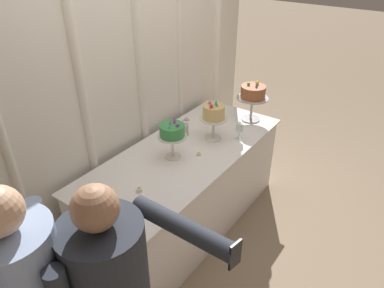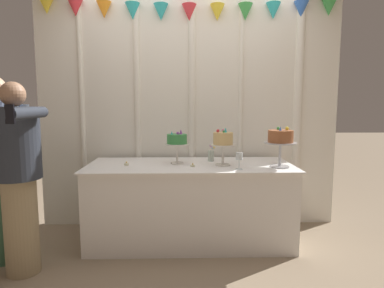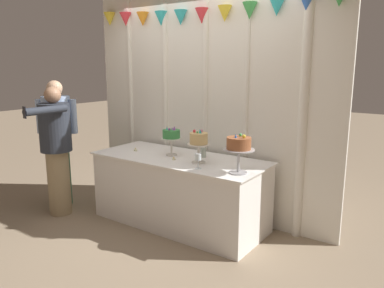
# 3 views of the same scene
# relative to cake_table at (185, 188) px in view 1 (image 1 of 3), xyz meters

# --- Properties ---
(ground_plane) EXTENTS (24.00, 24.00, 0.00)m
(ground_plane) POSITION_rel_cake_table_xyz_m (0.00, -0.10, -0.39)
(ground_plane) COLOR gray
(draped_curtain) EXTENTS (3.30, 0.16, 2.79)m
(draped_curtain) POSITION_rel_cake_table_xyz_m (0.03, 0.49, 1.09)
(draped_curtain) COLOR white
(draped_curtain) RESTS_ON ground_plane
(cake_table) EXTENTS (2.00, 0.83, 0.78)m
(cake_table) POSITION_rel_cake_table_xyz_m (0.00, 0.00, 0.00)
(cake_table) COLOR white
(cake_table) RESTS_ON ground_plane
(cake_display_leftmost) EXTENTS (0.23, 0.23, 0.34)m
(cake_display_leftmost) POSITION_rel_cake_table_xyz_m (-0.13, 0.03, 0.62)
(cake_display_leftmost) COLOR silver
(cake_display_leftmost) RESTS_ON cake_table
(cake_display_center) EXTENTS (0.24, 0.24, 0.36)m
(cake_display_center) POSITION_rel_cake_table_xyz_m (0.31, -0.07, 0.63)
(cake_display_center) COLOR silver
(cake_display_center) RESTS_ON cake_table
(cake_display_rightmost) EXTENTS (0.30, 0.30, 0.38)m
(cake_display_rightmost) POSITION_rel_cake_table_xyz_m (0.84, -0.17, 0.66)
(cake_display_rightmost) COLOR #B2B2B7
(cake_display_rightmost) RESTS_ON cake_table
(wine_glass) EXTENTS (0.06, 0.06, 0.15)m
(wine_glass) POSITION_rel_cake_table_xyz_m (0.44, -0.26, 0.50)
(wine_glass) COLOR silver
(wine_glass) RESTS_ON cake_table
(flower_vase) EXTENTS (0.07, 0.07, 0.18)m
(flower_vase) POSITION_rel_cake_table_xyz_m (0.22, 0.16, 0.46)
(flower_vase) COLOR #B2C1B2
(flower_vase) RESTS_ON cake_table
(tealight_far_left) EXTENTS (0.04, 0.04, 0.04)m
(tealight_far_left) POSITION_rel_cake_table_xyz_m (-0.61, -0.05, 0.40)
(tealight_far_left) COLOR beige
(tealight_far_left) RESTS_ON cake_table
(tealight_near_left) EXTENTS (0.04, 0.04, 0.03)m
(tealight_near_left) POSITION_rel_cake_table_xyz_m (0.02, -0.12, 0.40)
(tealight_near_left) COLOR beige
(tealight_near_left) RESTS_ON cake_table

